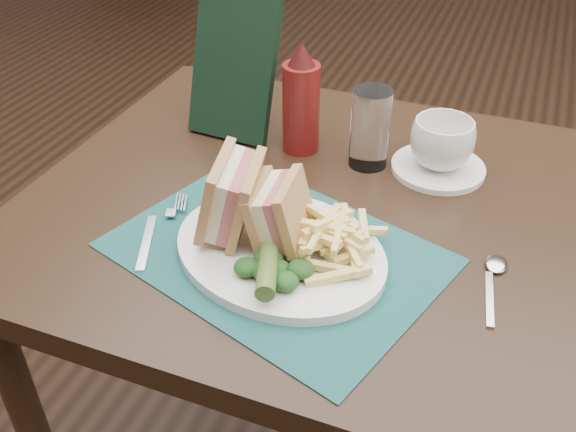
{
  "coord_description": "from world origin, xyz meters",
  "views": [
    {
      "loc": [
        0.23,
        -1.26,
        1.3
      ],
      "look_at": [
        -0.02,
        -0.62,
        0.8
      ],
      "focal_mm": 40.0,
      "sensor_mm": 36.0,
      "label": 1
    }
  ],
  "objects_px": {
    "sandwich_half_a": "(215,194)",
    "coffee_cup": "(442,144)",
    "check_presenter": "(234,67)",
    "plate": "(280,251)",
    "table_main": "(320,367)",
    "drinking_glass": "(370,128)",
    "saucer": "(438,168)",
    "sandwich_half_b": "(264,209)",
    "ketchup_bottle": "(301,98)",
    "placemat": "(276,252)"
  },
  "relations": [
    {
      "from": "table_main",
      "to": "ketchup_bottle",
      "type": "bearing_deg",
      "value": 124.89
    },
    {
      "from": "placemat",
      "to": "coffee_cup",
      "type": "xyz_separation_m",
      "value": [
        0.16,
        0.29,
        0.05
      ]
    },
    {
      "from": "table_main",
      "to": "sandwich_half_a",
      "type": "distance_m",
      "value": 0.48
    },
    {
      "from": "saucer",
      "to": "sandwich_half_a",
      "type": "bearing_deg",
      "value": -131.31
    },
    {
      "from": "table_main",
      "to": "placemat",
      "type": "bearing_deg",
      "value": -100.7
    },
    {
      "from": "saucer",
      "to": "ketchup_bottle",
      "type": "height_order",
      "value": "ketchup_bottle"
    },
    {
      "from": "plate",
      "to": "check_presenter",
      "type": "distance_m",
      "value": 0.38
    },
    {
      "from": "coffee_cup",
      "to": "drinking_glass",
      "type": "bearing_deg",
      "value": -169.91
    },
    {
      "from": "sandwich_half_a",
      "to": "plate",
      "type": "bearing_deg",
      "value": -16.6
    },
    {
      "from": "plate",
      "to": "saucer",
      "type": "xyz_separation_m",
      "value": [
        0.16,
        0.29,
        -0.0
      ]
    },
    {
      "from": "drinking_glass",
      "to": "plate",
      "type": "bearing_deg",
      "value": -99.39
    },
    {
      "from": "sandwich_half_a",
      "to": "ketchup_bottle",
      "type": "bearing_deg",
      "value": 73.52
    },
    {
      "from": "placemat",
      "to": "saucer",
      "type": "bearing_deg",
      "value": 60.31
    },
    {
      "from": "drinking_glass",
      "to": "ketchup_bottle",
      "type": "bearing_deg",
      "value": 176.47
    },
    {
      "from": "sandwich_half_b",
      "to": "ketchup_bottle",
      "type": "relative_size",
      "value": 0.51
    },
    {
      "from": "ketchup_bottle",
      "to": "check_presenter",
      "type": "relative_size",
      "value": 0.76
    },
    {
      "from": "plate",
      "to": "sandwich_half_a",
      "type": "distance_m",
      "value": 0.11
    },
    {
      "from": "sandwich_half_b",
      "to": "drinking_glass",
      "type": "xyz_separation_m",
      "value": [
        0.07,
        0.26,
        -0.0
      ]
    },
    {
      "from": "placemat",
      "to": "saucer",
      "type": "height_order",
      "value": "saucer"
    },
    {
      "from": "saucer",
      "to": "drinking_glass",
      "type": "xyz_separation_m",
      "value": [
        -0.11,
        -0.02,
        0.06
      ]
    },
    {
      "from": "table_main",
      "to": "drinking_glass",
      "type": "relative_size",
      "value": 6.92
    },
    {
      "from": "coffee_cup",
      "to": "table_main",
      "type": "bearing_deg",
      "value": -133.17
    },
    {
      "from": "placemat",
      "to": "sandwich_half_a",
      "type": "bearing_deg",
      "value": 178.53
    },
    {
      "from": "plate",
      "to": "sandwich_half_a",
      "type": "relative_size",
      "value": 2.63
    },
    {
      "from": "sandwich_half_b",
      "to": "saucer",
      "type": "height_order",
      "value": "sandwich_half_b"
    },
    {
      "from": "table_main",
      "to": "coffee_cup",
      "type": "bearing_deg",
      "value": 46.83
    },
    {
      "from": "coffee_cup",
      "to": "check_presenter",
      "type": "height_order",
      "value": "check_presenter"
    },
    {
      "from": "sandwich_half_a",
      "to": "sandwich_half_b",
      "type": "height_order",
      "value": "sandwich_half_a"
    },
    {
      "from": "plate",
      "to": "coffee_cup",
      "type": "height_order",
      "value": "coffee_cup"
    },
    {
      "from": "table_main",
      "to": "sandwich_half_b",
      "type": "distance_m",
      "value": 0.46
    },
    {
      "from": "sandwich_half_a",
      "to": "coffee_cup",
      "type": "distance_m",
      "value": 0.38
    },
    {
      "from": "plate",
      "to": "drinking_glass",
      "type": "distance_m",
      "value": 0.28
    },
    {
      "from": "coffee_cup",
      "to": "check_presenter",
      "type": "xyz_separation_m",
      "value": [
        -0.36,
        0.01,
        0.07
      ]
    },
    {
      "from": "sandwich_half_a",
      "to": "coffee_cup",
      "type": "xyz_separation_m",
      "value": [
        0.25,
        0.29,
        -0.02
      ]
    },
    {
      "from": "placemat",
      "to": "ketchup_bottle",
      "type": "bearing_deg",
      "value": 103.62
    },
    {
      "from": "saucer",
      "to": "coffee_cup",
      "type": "xyz_separation_m",
      "value": [
        0.0,
        0.0,
        0.04
      ]
    },
    {
      "from": "saucer",
      "to": "ketchup_bottle",
      "type": "relative_size",
      "value": 0.81
    },
    {
      "from": "drinking_glass",
      "to": "coffee_cup",
      "type": "bearing_deg",
      "value": 10.09
    },
    {
      "from": "saucer",
      "to": "drinking_glass",
      "type": "distance_m",
      "value": 0.13
    },
    {
      "from": "table_main",
      "to": "sandwich_half_b",
      "type": "xyz_separation_m",
      "value": [
        -0.04,
        -0.14,
        0.44
      ]
    },
    {
      "from": "plate",
      "to": "drinking_glass",
      "type": "xyz_separation_m",
      "value": [
        0.05,
        0.27,
        0.06
      ]
    },
    {
      "from": "check_presenter",
      "to": "coffee_cup",
      "type": "bearing_deg",
      "value": 3.35
    },
    {
      "from": "table_main",
      "to": "plate",
      "type": "xyz_separation_m",
      "value": [
        -0.02,
        -0.15,
        0.38
      ]
    },
    {
      "from": "plate",
      "to": "sandwich_half_a",
      "type": "bearing_deg",
      "value": -167.02
    },
    {
      "from": "table_main",
      "to": "saucer",
      "type": "xyz_separation_m",
      "value": [
        0.14,
        0.15,
        0.38
      ]
    },
    {
      "from": "sandwich_half_a",
      "to": "saucer",
      "type": "height_order",
      "value": "sandwich_half_a"
    },
    {
      "from": "sandwich_half_a",
      "to": "ketchup_bottle",
      "type": "height_order",
      "value": "ketchup_bottle"
    },
    {
      "from": "drinking_glass",
      "to": "table_main",
      "type": "bearing_deg",
      "value": -101.53
    },
    {
      "from": "sandwich_half_b",
      "to": "check_presenter",
      "type": "height_order",
      "value": "check_presenter"
    },
    {
      "from": "plate",
      "to": "drinking_glass",
      "type": "height_order",
      "value": "drinking_glass"
    }
  ]
}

